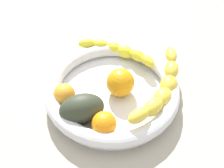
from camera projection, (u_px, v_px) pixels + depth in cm
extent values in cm
cube|color=#A19D90|center=(112.00, 101.00, 60.92)|extent=(120.00, 120.00, 3.00)
cylinder|color=silver|center=(112.00, 95.00, 59.24)|extent=(29.10, 29.10, 1.61)
torus|color=silver|center=(112.00, 88.00, 57.45)|extent=(31.43, 31.43, 3.33)
ellipsoid|color=yellow|center=(139.00, 115.00, 48.39)|extent=(5.46, 5.93, 2.74)
ellipsoid|color=yellow|center=(153.00, 107.00, 51.10)|extent=(5.41, 6.31, 3.34)
ellipsoid|color=yellow|center=(163.00, 98.00, 54.17)|extent=(5.28, 6.27, 3.93)
ellipsoid|color=yellow|center=(169.00, 85.00, 56.80)|extent=(4.45, 5.74, 3.93)
ellipsoid|color=yellow|center=(171.00, 70.00, 58.90)|extent=(3.78, 5.64, 3.34)
ellipsoid|color=yellow|center=(171.00, 55.00, 61.10)|extent=(4.09, 5.92, 2.74)
ellipsoid|color=yellow|center=(148.00, 61.00, 61.38)|extent=(5.01, 4.81, 2.38)
ellipsoid|color=yellow|center=(137.00, 55.00, 63.79)|extent=(5.40, 4.71, 2.89)
ellipsoid|color=yellow|center=(126.00, 52.00, 65.79)|extent=(5.30, 4.47, 3.41)
ellipsoid|color=yellow|center=(113.00, 48.00, 66.82)|extent=(4.68, 3.55, 3.41)
ellipsoid|color=yellow|center=(100.00, 45.00, 66.82)|extent=(5.06, 3.74, 2.89)
ellipsoid|color=yellow|center=(87.00, 43.00, 66.26)|extent=(5.15, 4.06, 2.38)
sphere|color=orange|center=(120.00, 83.00, 56.40)|extent=(6.57, 6.57, 6.57)
sphere|color=orange|center=(64.00, 94.00, 54.94)|extent=(5.01, 5.01, 5.01)
sphere|color=orange|center=(104.00, 124.00, 49.46)|extent=(5.17, 5.17, 5.17)
ellipsoid|color=#2F3628|center=(82.00, 109.00, 51.38)|extent=(11.47, 10.34, 6.40)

